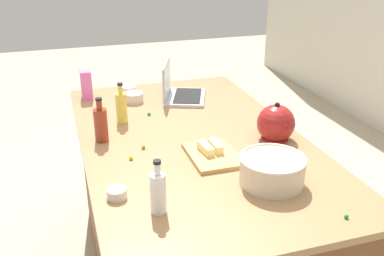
{
  "coord_description": "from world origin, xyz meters",
  "views": [
    {
      "loc": [
        1.83,
        -0.58,
        1.79
      ],
      "look_at": [
        0.0,
        0.0,
        0.95
      ],
      "focal_mm": 41.09,
      "sensor_mm": 36.0,
      "label": 1
    }
  ],
  "objects_px": {
    "bottle_vinegar": "(158,192)",
    "cutting_board": "(213,155)",
    "laptop": "(180,91)",
    "butter_stick_left": "(207,148)",
    "candy_bag": "(86,85)",
    "kettle": "(276,124)",
    "bottle_oil": "(122,107)",
    "bottle_soy": "(101,124)",
    "ramekin_wide": "(128,90)",
    "butter_stick_right": "(215,146)",
    "ramekin_medium": "(134,97)",
    "mixing_bowl_large": "(272,169)",
    "ramekin_small": "(117,193)"
  },
  "relations": [
    {
      "from": "mixing_bowl_large",
      "to": "butter_stick_right",
      "type": "xyz_separation_m",
      "value": [
        -0.31,
        -0.12,
        -0.02
      ]
    },
    {
      "from": "ramekin_small",
      "to": "butter_stick_right",
      "type": "bearing_deg",
      "value": 116.2
    },
    {
      "from": "candy_bag",
      "to": "ramekin_small",
      "type": "bearing_deg",
      "value": 0.15
    },
    {
      "from": "mixing_bowl_large",
      "to": "ramekin_medium",
      "type": "relative_size",
      "value": 2.41
    },
    {
      "from": "bottle_oil",
      "to": "ramekin_wide",
      "type": "distance_m",
      "value": 0.46
    },
    {
      "from": "ramekin_wide",
      "to": "bottle_vinegar",
      "type": "bearing_deg",
      "value": -5.3
    },
    {
      "from": "laptop",
      "to": "bottle_vinegar",
      "type": "distance_m",
      "value": 1.17
    },
    {
      "from": "laptop",
      "to": "butter_stick_left",
      "type": "bearing_deg",
      "value": -6.98
    },
    {
      "from": "bottle_vinegar",
      "to": "cutting_board",
      "type": "bearing_deg",
      "value": 136.04
    },
    {
      "from": "cutting_board",
      "to": "candy_bag",
      "type": "height_order",
      "value": "candy_bag"
    },
    {
      "from": "cutting_board",
      "to": "ramekin_wide",
      "type": "relative_size",
      "value": 2.96
    },
    {
      "from": "bottle_oil",
      "to": "bottle_vinegar",
      "type": "bearing_deg",
      "value": -0.64
    },
    {
      "from": "laptop",
      "to": "bottle_soy",
      "type": "height_order",
      "value": "laptop"
    },
    {
      "from": "bottle_oil",
      "to": "kettle",
      "type": "xyz_separation_m",
      "value": [
        0.42,
        0.66,
        -0.01
      ]
    },
    {
      "from": "bottle_vinegar",
      "to": "candy_bag",
      "type": "bearing_deg",
      "value": -174.22
    },
    {
      "from": "laptop",
      "to": "butter_stick_right",
      "type": "xyz_separation_m",
      "value": [
        0.74,
        -0.05,
        -0.01
      ]
    },
    {
      "from": "kettle",
      "to": "laptop",
      "type": "bearing_deg",
      "value": -158.01
    },
    {
      "from": "butter_stick_right",
      "to": "bottle_vinegar",
      "type": "bearing_deg",
      "value": -43.45
    },
    {
      "from": "butter_stick_right",
      "to": "kettle",
      "type": "bearing_deg",
      "value": 99.41
    },
    {
      "from": "bottle_soy",
      "to": "butter_stick_left",
      "type": "bearing_deg",
      "value": 55.23
    },
    {
      "from": "kettle",
      "to": "candy_bag",
      "type": "xyz_separation_m",
      "value": [
        -0.86,
        -0.8,
        0.01
      ]
    },
    {
      "from": "bottle_vinegar",
      "to": "butter_stick_right",
      "type": "relative_size",
      "value": 1.85
    },
    {
      "from": "bottle_oil",
      "to": "butter_stick_left",
      "type": "relative_size",
      "value": 1.95
    },
    {
      "from": "bottle_oil",
      "to": "ramekin_small",
      "type": "bearing_deg",
      "value": -10.83
    },
    {
      "from": "kettle",
      "to": "ramekin_medium",
      "type": "distance_m",
      "value": 0.9
    },
    {
      "from": "laptop",
      "to": "butter_stick_right",
      "type": "bearing_deg",
      "value": -3.61
    },
    {
      "from": "laptop",
      "to": "candy_bag",
      "type": "height_order",
      "value": "laptop"
    },
    {
      "from": "bottle_soy",
      "to": "cutting_board",
      "type": "xyz_separation_m",
      "value": [
        0.31,
        0.44,
        -0.08
      ]
    },
    {
      "from": "bottle_oil",
      "to": "ramekin_medium",
      "type": "xyz_separation_m",
      "value": [
        -0.29,
        0.12,
        -0.06
      ]
    },
    {
      "from": "candy_bag",
      "to": "kettle",
      "type": "bearing_deg",
      "value": 43.03
    },
    {
      "from": "laptop",
      "to": "bottle_oil",
      "type": "relative_size",
      "value": 1.72
    },
    {
      "from": "mixing_bowl_large",
      "to": "ramekin_wide",
      "type": "xyz_separation_m",
      "value": [
        -1.23,
        -0.35,
        -0.04
      ]
    },
    {
      "from": "kettle",
      "to": "cutting_board",
      "type": "relative_size",
      "value": 0.75
    },
    {
      "from": "butter_stick_left",
      "to": "ramekin_medium",
      "type": "bearing_deg",
      "value": -167.07
    },
    {
      "from": "bottle_vinegar",
      "to": "butter_stick_left",
      "type": "bearing_deg",
      "value": 139.74
    },
    {
      "from": "ramekin_medium",
      "to": "candy_bag",
      "type": "xyz_separation_m",
      "value": [
        -0.14,
        -0.25,
        0.06
      ]
    },
    {
      "from": "ramekin_small",
      "to": "candy_bag",
      "type": "xyz_separation_m",
      "value": [
        -1.14,
        -0.0,
        0.07
      ]
    },
    {
      "from": "ramekin_wide",
      "to": "butter_stick_right",
      "type": "bearing_deg",
      "value": 13.85
    },
    {
      "from": "bottle_soy",
      "to": "candy_bag",
      "type": "relative_size",
      "value": 1.27
    },
    {
      "from": "butter_stick_right",
      "to": "ramekin_small",
      "type": "distance_m",
      "value": 0.53
    },
    {
      "from": "kettle",
      "to": "candy_bag",
      "type": "height_order",
      "value": "kettle"
    },
    {
      "from": "butter_stick_left",
      "to": "laptop",
      "type": "bearing_deg",
      "value": 173.02
    },
    {
      "from": "butter_stick_right",
      "to": "candy_bag",
      "type": "xyz_separation_m",
      "value": [
        -0.91,
        -0.48,
        0.05
      ]
    },
    {
      "from": "bottle_oil",
      "to": "kettle",
      "type": "height_order",
      "value": "bottle_oil"
    },
    {
      "from": "butter_stick_right",
      "to": "ramekin_wide",
      "type": "bearing_deg",
      "value": -166.15
    },
    {
      "from": "bottle_vinegar",
      "to": "ramekin_small",
      "type": "height_order",
      "value": "bottle_vinegar"
    },
    {
      "from": "bottle_vinegar",
      "to": "ramekin_medium",
      "type": "relative_size",
      "value": 1.87
    },
    {
      "from": "ramekin_medium",
      "to": "ramekin_wide",
      "type": "bearing_deg",
      "value": -178.21
    },
    {
      "from": "laptop",
      "to": "bottle_soy",
      "type": "bearing_deg",
      "value": -48.42
    },
    {
      "from": "kettle",
      "to": "ramekin_wide",
      "type": "xyz_separation_m",
      "value": [
        -0.87,
        -0.55,
        -0.05
      ]
    }
  ]
}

